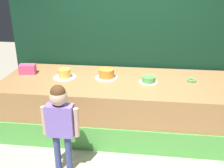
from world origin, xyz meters
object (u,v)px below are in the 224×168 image
(donut, at_px, (192,80))
(cake_far_left, at_px, (65,74))
(child_figure, at_px, (60,118))
(cake_center_right, at_px, (149,80))
(cake_center_left, at_px, (106,74))
(pink_box, at_px, (28,69))

(donut, relative_size, cake_far_left, 0.37)
(child_figure, height_order, donut, child_figure)
(donut, distance_m, cake_center_right, 0.65)
(cake_far_left, xyz_separation_m, cake_center_left, (0.64, 0.07, 0.01))
(pink_box, relative_size, cake_far_left, 0.70)
(cake_center_left, bearing_deg, pink_box, 178.05)
(child_figure, relative_size, pink_box, 4.67)
(cake_center_left, distance_m, cake_center_right, 0.64)
(donut, height_order, cake_center_right, cake_center_right)
(donut, xyz_separation_m, cake_far_left, (-1.91, -0.08, 0.04))
(child_figure, bearing_deg, cake_far_left, 103.29)
(donut, distance_m, cake_center_left, 1.27)
(donut, bearing_deg, child_figure, -144.59)
(pink_box, bearing_deg, donut, -0.59)
(cake_center_right, bearing_deg, child_figure, -133.97)
(cake_far_left, bearing_deg, child_figure, -76.71)
(cake_center_left, height_order, cake_center_right, cake_center_left)
(pink_box, xyz_separation_m, donut, (2.54, -0.03, -0.06))
(donut, distance_m, cake_far_left, 1.91)
(child_figure, relative_size, cake_center_left, 3.33)
(cake_far_left, height_order, cake_center_left, cake_far_left)
(child_figure, relative_size, cake_far_left, 3.26)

